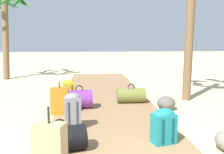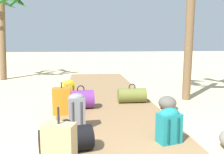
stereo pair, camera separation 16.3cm
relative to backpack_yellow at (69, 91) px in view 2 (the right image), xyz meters
The scene contains 12 objects.
ground_plane 1.06m from the backpack_yellow, 27.04° to the right, with size 60.00×60.00×0.00m, color #CCB789.
boardwalk 1.07m from the backpack_yellow, 29.02° to the left, with size 2.14×9.43×0.08m, color olive.
backpack_yellow is the anchor object (origin of this frame).
duffel_bag_black 2.58m from the backpack_yellow, 87.63° to the right, with size 0.74×0.50×0.45m.
suitcase_orange 0.83m from the backpack_yellow, 96.52° to the right, with size 0.35×0.24×0.65m.
duffel_bag_purple 0.52m from the backpack_yellow, 57.10° to the right, with size 0.58×0.44×0.51m.
backpack_teal 2.87m from the backpack_yellow, 57.37° to the right, with size 0.37×0.29×0.51m.
suitcase_tan 3.22m from the backpack_yellow, 88.47° to the right, with size 0.37×0.28×0.78m.
duffel_bag_olive 1.48m from the backpack_yellow, ahead, with size 0.66×0.35×0.45m.
backpack_grey 1.72m from the backpack_yellow, 82.49° to the right, with size 0.28×0.24×0.60m.
palm_tree_far_left 6.00m from the backpack_yellow, 120.88° to the left, with size 2.24×2.43×3.68m.
rock_right_far 2.26m from the backpack_yellow, 11.35° to the right, with size 0.40×0.40×0.30m, color #5B5651.
Camera 2 is at (-0.54, -1.49, 1.53)m, focal length 39.94 mm.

